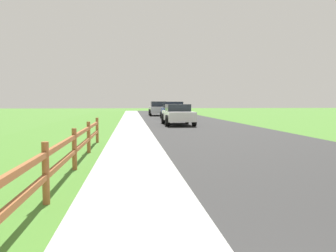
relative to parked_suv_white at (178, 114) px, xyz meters
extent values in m
plane|color=#45782B|center=(-2.14, 2.49, -0.74)|extent=(120.00, 120.00, 0.00)
cube|color=#2B2B2B|center=(1.36, 4.49, -0.73)|extent=(7.00, 66.00, 0.01)
cube|color=#A9AAA6|center=(-5.14, 4.49, -0.73)|extent=(6.00, 66.00, 0.01)
cube|color=#45782B|center=(-6.64, 4.49, -0.73)|extent=(5.00, 66.00, 0.00)
cylinder|color=brown|center=(-4.52, -18.01, -0.25)|extent=(0.11, 0.11, 0.98)
cylinder|color=brown|center=(-4.52, -15.33, -0.25)|extent=(0.11, 0.11, 0.98)
cylinder|color=brown|center=(-4.52, -12.64, -0.25)|extent=(0.11, 0.11, 0.98)
cylinder|color=brown|center=(-4.52, -9.96, -0.25)|extent=(0.11, 0.11, 0.98)
cube|color=brown|center=(-4.52, -16.67, -0.29)|extent=(0.07, 13.43, 0.09)
cube|color=brown|center=(-4.52, -16.67, 0.05)|extent=(0.07, 13.43, 0.09)
cube|color=white|center=(0.00, -0.03, -0.10)|extent=(1.77, 4.80, 0.63)
cube|color=#1E232B|center=(0.00, 0.11, 0.45)|extent=(1.55, 2.16, 0.48)
cylinder|color=black|center=(-0.87, 1.46, -0.36)|extent=(0.22, 0.75, 0.75)
cylinder|color=black|center=(0.88, 1.45, -0.36)|extent=(0.22, 0.75, 0.75)
cylinder|color=black|center=(-0.88, -1.51, -0.36)|extent=(0.22, 0.75, 0.75)
cylinder|color=black|center=(0.87, -1.52, -0.36)|extent=(0.22, 0.75, 0.75)
cube|color=navy|center=(0.63, 7.92, -0.09)|extent=(2.09, 4.98, 0.74)
cube|color=#1E232B|center=(0.64, 8.20, 0.58)|extent=(1.78, 2.65, 0.59)
cylinder|color=black|center=(-0.29, 9.48, -0.41)|extent=(0.24, 0.66, 0.65)
cylinder|color=black|center=(1.64, 9.41, -0.41)|extent=(0.24, 0.66, 0.65)
cylinder|color=black|center=(-0.38, 6.42, -0.41)|extent=(0.24, 0.66, 0.65)
cylinder|color=black|center=(1.55, 6.36, -0.41)|extent=(0.24, 0.66, 0.65)
cube|color=#B7BABF|center=(-0.07, 16.23, -0.06)|extent=(1.96, 4.75, 0.73)
cube|color=#1E232B|center=(-0.07, 16.08, 0.60)|extent=(1.70, 2.13, 0.59)
cylinder|color=black|center=(-0.99, 17.71, -0.37)|extent=(0.23, 0.74, 0.74)
cylinder|color=black|center=(0.90, 17.68, -0.37)|extent=(0.23, 0.74, 0.74)
cylinder|color=black|center=(-1.03, 14.78, -0.37)|extent=(0.23, 0.74, 0.74)
cylinder|color=black|center=(0.86, 14.75, -0.37)|extent=(0.23, 0.74, 0.74)
camera|label=1|loc=(-3.21, -23.37, 0.85)|focal=36.55mm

